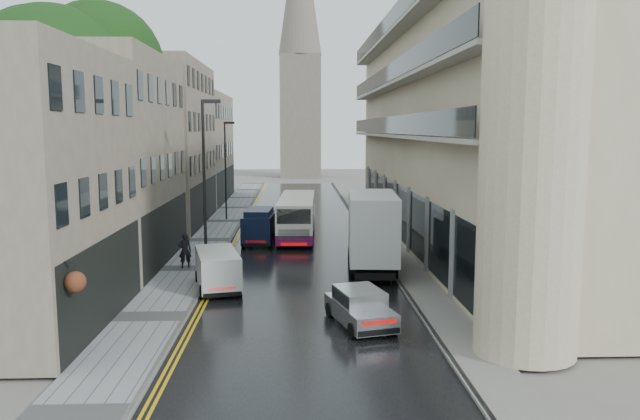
{
  "coord_description": "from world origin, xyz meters",
  "views": [
    {
      "loc": [
        -0.3,
        -12.47,
        7.25
      ],
      "look_at": [
        0.91,
        18.0,
        3.26
      ],
      "focal_mm": 35.0,
      "sensor_mm": 36.0,
      "label": 1
    }
  ],
  "objects_px": {
    "cream_bus": "(279,223)",
    "lamp_post_near": "(204,185)",
    "white_van": "(202,278)",
    "white_lorry": "(351,238)",
    "tree_far": "(129,143)",
    "silver_hatchback": "(353,318)",
    "pedestrian": "(185,251)",
    "navy_van": "(243,229)",
    "tree_near": "(56,135)",
    "lamp_post_far": "(226,171)"
  },
  "relations": [
    {
      "from": "pedestrian",
      "to": "cream_bus",
      "type": "bearing_deg",
      "value": -136.4
    },
    {
      "from": "pedestrian",
      "to": "white_lorry",
      "type": "bearing_deg",
      "value": 151.56
    },
    {
      "from": "cream_bus",
      "to": "pedestrian",
      "type": "relative_size",
      "value": 5.47
    },
    {
      "from": "pedestrian",
      "to": "tree_near",
      "type": "bearing_deg",
      "value": -19.48
    },
    {
      "from": "navy_van",
      "to": "lamp_post_far",
      "type": "xyz_separation_m",
      "value": [
        -2.27,
        11.43,
        2.77
      ]
    },
    {
      "from": "pedestrian",
      "to": "navy_van",
      "type": "bearing_deg",
      "value": -125.65
    },
    {
      "from": "navy_van",
      "to": "lamp_post_near",
      "type": "height_order",
      "value": "lamp_post_near"
    },
    {
      "from": "white_van",
      "to": "lamp_post_near",
      "type": "bearing_deg",
      "value": 83.76
    },
    {
      "from": "white_van",
      "to": "navy_van",
      "type": "distance_m",
      "value": 11.61
    },
    {
      "from": "white_van",
      "to": "cream_bus",
      "type": "bearing_deg",
      "value": 64.22
    },
    {
      "from": "silver_hatchback",
      "to": "pedestrian",
      "type": "distance_m",
      "value": 13.33
    },
    {
      "from": "tree_far",
      "to": "silver_hatchback",
      "type": "height_order",
      "value": "tree_far"
    },
    {
      "from": "silver_hatchback",
      "to": "white_van",
      "type": "distance_m",
      "value": 8.0
    },
    {
      "from": "white_lorry",
      "to": "silver_hatchback",
      "type": "relative_size",
      "value": 2.07
    },
    {
      "from": "cream_bus",
      "to": "pedestrian",
      "type": "distance_m",
      "value": 8.49
    },
    {
      "from": "silver_hatchback",
      "to": "navy_van",
      "type": "relative_size",
      "value": 0.83
    },
    {
      "from": "white_lorry",
      "to": "tree_far",
      "type": "bearing_deg",
      "value": 136.44
    },
    {
      "from": "tree_near",
      "to": "lamp_post_far",
      "type": "height_order",
      "value": "tree_near"
    },
    {
      "from": "cream_bus",
      "to": "white_lorry",
      "type": "distance_m",
      "value": 10.12
    },
    {
      "from": "tree_far",
      "to": "lamp_post_near",
      "type": "bearing_deg",
      "value": -62.16
    },
    {
      "from": "cream_bus",
      "to": "lamp_post_near",
      "type": "bearing_deg",
      "value": -114.17
    },
    {
      "from": "lamp_post_near",
      "to": "silver_hatchback",
      "type": "bearing_deg",
      "value": -64.88
    },
    {
      "from": "cream_bus",
      "to": "white_van",
      "type": "distance_m",
      "value": 13.01
    },
    {
      "from": "lamp_post_near",
      "to": "tree_far",
      "type": "bearing_deg",
      "value": 111.59
    },
    {
      "from": "tree_far",
      "to": "silver_hatchback",
      "type": "xyz_separation_m",
      "value": [
        13.88,
        -24.61,
        -5.51
      ]
    },
    {
      "from": "tree_near",
      "to": "cream_bus",
      "type": "relative_size",
      "value": 1.41
    },
    {
      "from": "cream_bus",
      "to": "silver_hatchback",
      "type": "relative_size",
      "value": 2.66
    },
    {
      "from": "pedestrian",
      "to": "lamp_post_near",
      "type": "height_order",
      "value": "lamp_post_near"
    },
    {
      "from": "white_van",
      "to": "lamp_post_far",
      "type": "bearing_deg",
      "value": 81.03
    },
    {
      "from": "lamp_post_near",
      "to": "navy_van",
      "type": "bearing_deg",
      "value": 70.69
    },
    {
      "from": "cream_bus",
      "to": "white_van",
      "type": "xyz_separation_m",
      "value": [
        -2.95,
        -12.67,
        -0.44
      ]
    },
    {
      "from": "cream_bus",
      "to": "navy_van",
      "type": "xyz_separation_m",
      "value": [
        -2.16,
        -1.09,
        -0.2
      ]
    },
    {
      "from": "cream_bus",
      "to": "lamp_post_far",
      "type": "xyz_separation_m",
      "value": [
        -4.44,
        10.34,
        2.57
      ]
    },
    {
      "from": "tree_near",
      "to": "navy_van",
      "type": "bearing_deg",
      "value": 30.43
    },
    {
      "from": "lamp_post_near",
      "to": "pedestrian",
      "type": "bearing_deg",
      "value": 170.18
    },
    {
      "from": "cream_bus",
      "to": "navy_van",
      "type": "height_order",
      "value": "cream_bus"
    },
    {
      "from": "tree_far",
      "to": "cream_bus",
      "type": "height_order",
      "value": "tree_far"
    },
    {
      "from": "white_lorry",
      "to": "lamp_post_near",
      "type": "distance_m",
      "value": 7.99
    },
    {
      "from": "white_lorry",
      "to": "lamp_post_near",
      "type": "relative_size",
      "value": 0.9
    },
    {
      "from": "cream_bus",
      "to": "pedestrian",
      "type": "xyz_separation_m",
      "value": [
        -4.65,
        -7.09,
        -0.34
      ]
    },
    {
      "from": "pedestrian",
      "to": "lamp_post_near",
      "type": "relative_size",
      "value": 0.21
    },
    {
      "from": "white_lorry",
      "to": "lamp_post_far",
      "type": "bearing_deg",
      "value": 116.6
    },
    {
      "from": "cream_bus",
      "to": "lamp_post_far",
      "type": "bearing_deg",
      "value": 115.56
    },
    {
      "from": "tree_near",
      "to": "tree_far",
      "type": "height_order",
      "value": "tree_near"
    },
    {
      "from": "silver_hatchback",
      "to": "white_van",
      "type": "height_order",
      "value": "white_van"
    },
    {
      "from": "navy_van",
      "to": "white_van",
      "type": "bearing_deg",
      "value": -90.16
    },
    {
      "from": "lamp_post_far",
      "to": "cream_bus",
      "type": "bearing_deg",
      "value": -48.73
    },
    {
      "from": "lamp_post_near",
      "to": "lamp_post_far",
      "type": "distance_m",
      "value": 17.53
    },
    {
      "from": "tree_near",
      "to": "lamp_post_far",
      "type": "bearing_deg",
      "value": 68.1
    },
    {
      "from": "lamp_post_far",
      "to": "lamp_post_near",
      "type": "bearing_deg",
      "value": -69.12
    }
  ]
}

